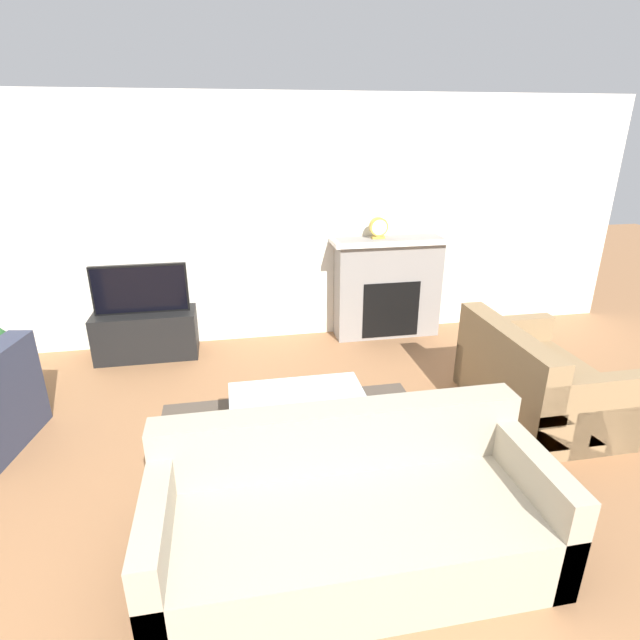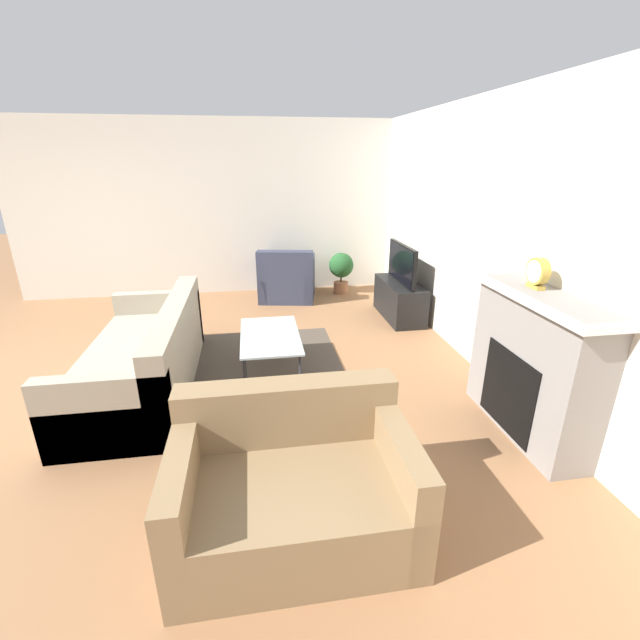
# 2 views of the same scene
# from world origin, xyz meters

# --- Properties ---
(wall_back) EXTENTS (8.84, 0.06, 2.70)m
(wall_back) POSITION_xyz_m (0.00, 4.45, 1.35)
(wall_back) COLOR silver
(wall_back) RESTS_ON ground_plane
(area_rug) EXTENTS (2.25, 1.79, 0.00)m
(area_rug) POSITION_xyz_m (0.12, 2.12, 0.00)
(area_rug) COLOR #4C4238
(area_rug) RESTS_ON ground_plane
(fireplace) EXTENTS (1.34, 0.41, 1.17)m
(fireplace) POSITION_xyz_m (1.48, 4.24, 0.61)
(fireplace) COLOR gray
(fireplace) RESTS_ON ground_plane
(tv_stand) EXTENTS (1.06, 0.44, 0.51)m
(tv_stand) POSITION_xyz_m (-1.26, 4.12, 0.25)
(tv_stand) COLOR black
(tv_stand) RESTS_ON ground_plane
(tv) EXTENTS (0.97, 0.06, 0.52)m
(tv) POSITION_xyz_m (-1.26, 4.12, 0.77)
(tv) COLOR black
(tv) RESTS_ON tv_stand
(couch_sectional) EXTENTS (2.21, 0.94, 0.82)m
(couch_sectional) POSITION_xyz_m (0.26, 1.05, 0.29)
(couch_sectional) COLOR #9E937F
(couch_sectional) RESTS_ON ground_plane
(couch_loveseat) EXTENTS (0.91, 1.36, 0.82)m
(couch_loveseat) POSITION_xyz_m (2.19, 2.29, 0.29)
(couch_loveseat) COLOR #8C704C
(couch_loveseat) RESTS_ON ground_plane
(coffee_table) EXTENTS (1.05, 0.59, 0.42)m
(coffee_table) POSITION_xyz_m (0.12, 2.26, 0.38)
(coffee_table) COLOR #333338
(coffee_table) RESTS_ON ground_plane
(mantel_clock) EXTENTS (0.21, 0.07, 0.24)m
(mantel_clock) POSITION_xyz_m (1.34, 4.25, 1.30)
(mantel_clock) COLOR #B79338
(mantel_clock) RESTS_ON fireplace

